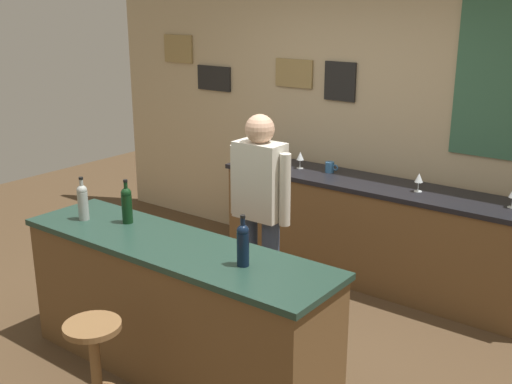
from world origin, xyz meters
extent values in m
plane|color=#4C3823|center=(0.00, 0.00, 0.00)|extent=(10.00, 10.00, 0.00)
cube|color=tan|center=(0.00, 2.03, 1.40)|extent=(6.00, 0.06, 2.80)
cube|color=#997F4C|center=(-2.20, 1.99, 1.87)|extent=(0.40, 0.02, 0.29)
cube|color=black|center=(-1.70, 1.99, 1.59)|extent=(0.44, 0.02, 0.25)
cube|color=#997F4C|center=(-0.70, 1.99, 1.71)|extent=(0.41, 0.02, 0.26)
cube|color=black|center=(-0.20, 1.99, 1.68)|extent=(0.31, 0.02, 0.35)
cube|color=brown|center=(0.00, -0.40, 0.44)|extent=(2.21, 0.57, 0.88)
cube|color=#1E382D|center=(0.00, -0.40, 0.90)|extent=(2.26, 0.60, 0.04)
cube|color=brown|center=(0.40, 1.65, 0.43)|extent=(2.84, 0.53, 0.86)
cube|color=black|center=(0.40, 1.65, 0.88)|extent=(2.90, 0.56, 0.04)
cylinder|color=#384766|center=(0.14, 0.46, 0.43)|extent=(0.13, 0.13, 0.86)
cylinder|color=#384766|center=(-0.06, 0.46, 0.43)|extent=(0.13, 0.13, 0.86)
cube|color=beige|center=(0.04, 0.46, 1.14)|extent=(0.36, 0.20, 0.56)
sphere|color=tan|center=(0.04, 0.46, 1.51)|extent=(0.21, 0.21, 0.21)
cylinder|color=beige|center=(0.26, 0.46, 1.11)|extent=(0.08, 0.08, 0.52)
cylinder|color=beige|center=(-0.18, 0.46, 1.11)|extent=(0.08, 0.08, 0.52)
cylinder|color=brown|center=(0.05, -1.09, 0.32)|extent=(0.06, 0.06, 0.65)
cylinder|color=brown|center=(0.05, -1.09, 0.66)|extent=(0.32, 0.32, 0.03)
cylinder|color=#999E99|center=(-0.80, -0.45, 1.02)|extent=(0.07, 0.07, 0.20)
sphere|color=#999E99|center=(-0.80, -0.45, 1.13)|extent=(0.07, 0.07, 0.07)
cylinder|color=#999E99|center=(-0.80, -0.45, 1.17)|extent=(0.03, 0.03, 0.09)
cylinder|color=black|center=(-0.80, -0.45, 1.22)|extent=(0.03, 0.03, 0.02)
cylinder|color=black|center=(-0.51, -0.31, 1.02)|extent=(0.07, 0.07, 0.20)
sphere|color=black|center=(-0.51, -0.31, 1.13)|extent=(0.07, 0.07, 0.07)
cylinder|color=black|center=(-0.51, -0.31, 1.17)|extent=(0.03, 0.03, 0.09)
cylinder|color=black|center=(-0.51, -0.31, 1.22)|extent=(0.03, 0.03, 0.02)
cylinder|color=black|center=(0.56, -0.40, 1.02)|extent=(0.07, 0.07, 0.20)
sphere|color=black|center=(0.56, -0.40, 1.13)|extent=(0.07, 0.07, 0.07)
cylinder|color=black|center=(0.56, -0.40, 1.17)|extent=(0.03, 0.03, 0.09)
cylinder|color=black|center=(0.56, -0.40, 1.22)|extent=(0.03, 0.03, 0.02)
cylinder|color=silver|center=(-0.40, 1.67, 0.90)|extent=(0.06, 0.06, 0.00)
cylinder|color=silver|center=(-0.40, 1.67, 0.94)|extent=(0.01, 0.01, 0.07)
cone|color=silver|center=(-0.40, 1.67, 1.02)|extent=(0.07, 0.07, 0.08)
cylinder|color=silver|center=(0.75, 1.63, 0.90)|extent=(0.06, 0.06, 0.00)
cylinder|color=silver|center=(0.75, 1.63, 0.94)|extent=(0.01, 0.01, 0.07)
cone|color=silver|center=(0.75, 1.63, 1.02)|extent=(0.07, 0.07, 0.08)
cylinder|color=silver|center=(1.47, 1.67, 0.90)|extent=(0.06, 0.06, 0.00)
cylinder|color=silver|center=(1.47, 1.67, 0.94)|extent=(0.01, 0.01, 0.07)
cylinder|color=#336699|center=(-0.12, 1.71, 0.95)|extent=(0.08, 0.08, 0.09)
torus|color=#336699|center=(-0.06, 1.71, 0.95)|extent=(0.06, 0.01, 0.06)
camera|label=1|loc=(2.61, -2.98, 2.38)|focal=43.81mm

